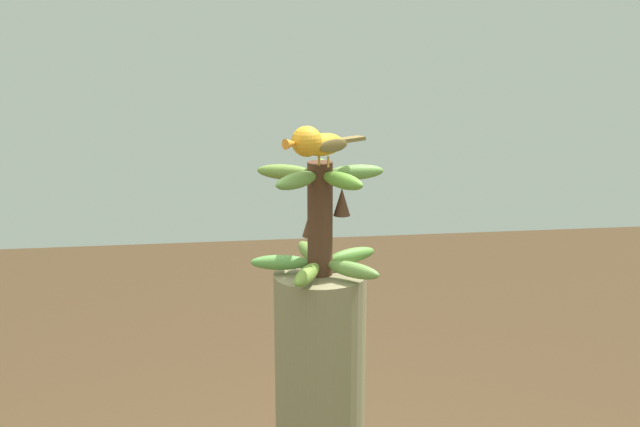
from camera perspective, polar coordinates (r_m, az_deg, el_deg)
banana_bunch at (r=1.64m, az=0.03°, el=-0.38°), size 0.29×0.29×0.25m
perched_bird at (r=1.54m, az=-0.31°, el=5.25°), size 0.19×0.14×0.09m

